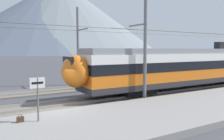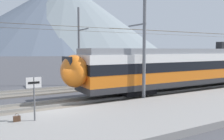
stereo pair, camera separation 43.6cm
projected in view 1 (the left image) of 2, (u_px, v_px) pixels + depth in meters
ground_plane at (57, 113)px, 13.74m from camera, size 400.00×400.00×0.00m
platform_slab at (81, 128)px, 10.57m from camera, size 120.00×6.01×0.35m
track_near at (50, 106)px, 15.08m from camera, size 120.00×3.00×0.28m
track_far at (32, 93)px, 19.85m from camera, size 120.00×3.00×0.28m
train_near_platform at (192, 66)px, 21.69m from camera, size 24.86×2.98×4.27m
catenary_mast_mid at (144, 48)px, 16.52m from camera, size 47.98×2.14×7.48m
catenary_mast_far_side at (79, 45)px, 24.01m from camera, size 47.98×2.68×8.16m
platform_sign at (38, 89)px, 10.85m from camera, size 0.70×0.08×2.09m
handbag_near_sign at (20, 119)px, 10.82m from camera, size 0.32×0.18×0.38m
mountain_central_peak at (48, 21)px, 223.39m from camera, size 192.51×192.51×63.85m
mountain_right_ridge at (63, 18)px, 226.86m from camera, size 190.17×190.17×69.68m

